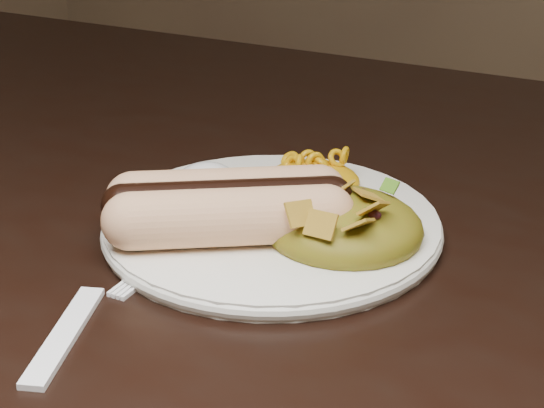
% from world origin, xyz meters
% --- Properties ---
extents(table, '(1.60, 0.90, 0.75)m').
position_xyz_m(table, '(0.00, 0.00, 0.66)').
color(table, black).
rests_on(table, floor).
extents(plate, '(0.26, 0.26, 0.01)m').
position_xyz_m(plate, '(-0.09, -0.03, 0.76)').
color(plate, white).
rests_on(plate, table).
extents(hotdog, '(0.14, 0.13, 0.04)m').
position_xyz_m(hotdog, '(-0.10, -0.06, 0.78)').
color(hotdog, '#E8AC83').
rests_on(hotdog, plate).
extents(mac_and_cheese, '(0.08, 0.08, 0.03)m').
position_xyz_m(mac_and_cheese, '(-0.08, 0.04, 0.78)').
color(mac_and_cheese, orange).
rests_on(mac_and_cheese, plate).
extents(sour_cream, '(0.06, 0.06, 0.03)m').
position_xyz_m(sour_cream, '(-0.15, -0.01, 0.78)').
color(sour_cream, white).
rests_on(sour_cream, plate).
extents(taco_salad, '(0.11, 0.10, 0.05)m').
position_xyz_m(taco_salad, '(-0.03, -0.03, 0.78)').
color(taco_salad, '#A23A13').
rests_on(taco_salad, plate).
extents(fork, '(0.07, 0.15, 0.00)m').
position_xyz_m(fork, '(-0.13, -0.20, 0.75)').
color(fork, white).
rests_on(fork, table).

